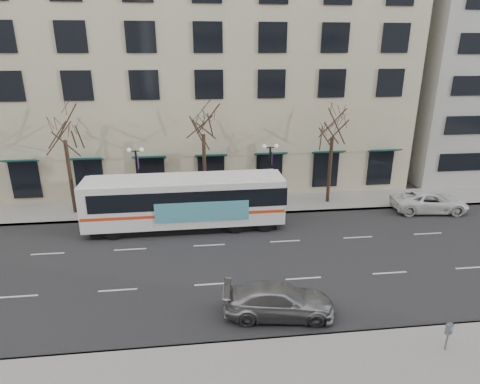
{
  "coord_description": "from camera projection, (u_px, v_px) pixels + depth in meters",
  "views": [
    {
      "loc": [
        -0.71,
        -21.02,
        11.88
      ],
      "look_at": [
        1.86,
        1.09,
        4.0
      ],
      "focal_mm": 30.0,
      "sensor_mm": 36.0,
      "label": 1
    }
  ],
  "objects": [
    {
      "name": "lamp_post_left",
      "position": [
        138.0,
        177.0,
        29.87
      ],
      "size": [
        1.22,
        0.45,
        5.21
      ],
      "color": "black",
      "rests_on": "ground"
    },
    {
      "name": "tree_far_mid",
      "position": [
        203.0,
        122.0,
        29.66
      ],
      "size": [
        3.6,
        3.6,
        8.55
      ],
      "color": "black",
      "rests_on": "ground"
    },
    {
      "name": "silver_car",
      "position": [
        279.0,
        301.0,
        18.86
      ],
      "size": [
        5.46,
        2.79,
        1.52
      ],
      "primitive_type": "imported",
      "rotation": [
        0.0,
        0.0,
        1.44
      ],
      "color": "#9A9CA1",
      "rests_on": "ground"
    },
    {
      "name": "tree_far_left",
      "position": [
        63.0,
        127.0,
        28.64
      ],
      "size": [
        3.6,
        3.6,
        8.34
      ],
      "color": "black",
      "rests_on": "ground"
    },
    {
      "name": "lamp_post_right",
      "position": [
        270.0,
        173.0,
        30.96
      ],
      "size": [
        1.22,
        0.45,
        5.21
      ],
      "color": "black",
      "rests_on": "ground"
    },
    {
      "name": "ground",
      "position": [
        211.0,
        263.0,
        23.72
      ],
      "size": [
        160.0,
        160.0,
        0.0
      ],
      "primitive_type": "plane",
      "color": "black",
      "rests_on": "ground"
    },
    {
      "name": "sidewalk_far",
      "position": [
        267.0,
        204.0,
        32.67
      ],
      "size": [
        80.0,
        4.0,
        0.15
      ],
      "primitive_type": "cube",
      "color": "gray",
      "rests_on": "ground"
    },
    {
      "name": "white_pickup",
      "position": [
        429.0,
        202.0,
        31.15
      ],
      "size": [
        5.94,
        3.25,
        1.58
      ],
      "primitive_type": "imported",
      "rotation": [
        0.0,
        0.0,
        1.46
      ],
      "color": "white",
      "rests_on": "ground"
    },
    {
      "name": "city_bus",
      "position": [
        186.0,
        201.0,
        27.81
      ],
      "size": [
        13.73,
        3.12,
        3.72
      ],
      "rotation": [
        0.0,
        0.0,
        0.01
      ],
      "color": "white",
      "rests_on": "ground"
    },
    {
      "name": "pay_station",
      "position": [
        449.0,
        331.0,
        16.35
      ],
      "size": [
        0.32,
        0.27,
        1.26
      ],
      "rotation": [
        0.0,
        0.0,
        0.41
      ],
      "color": "slate",
      "rests_on": "sidewalk_near"
    },
    {
      "name": "building_hotel",
      "position": [
        177.0,
        49.0,
        39.16
      ],
      "size": [
        40.0,
        20.0,
        24.0
      ],
      "primitive_type": "cube",
      "color": "beige",
      "rests_on": "ground"
    },
    {
      "name": "tree_far_right",
      "position": [
        333.0,
        125.0,
        30.91
      ],
      "size": [
        3.6,
        3.6,
        8.06
      ],
      "color": "black",
      "rests_on": "ground"
    }
  ]
}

